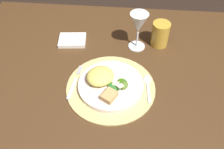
{
  "coord_description": "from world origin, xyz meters",
  "views": [
    {
      "loc": [
        0.01,
        -0.62,
        1.44
      ],
      "look_at": [
        -0.05,
        0.03,
        0.73
      ],
      "focal_mm": 40.34,
      "sensor_mm": 36.0,
      "label": 1
    }
  ],
  "objects_px": {
    "spoon": "(148,83)",
    "dining_table": "(123,102)",
    "wine_glass": "(139,25)",
    "fork": "(74,83)",
    "dinner_plate": "(111,85)",
    "amber_tumbler": "(160,34)",
    "napkin": "(72,40)"
  },
  "relations": [
    {
      "from": "napkin",
      "to": "amber_tumbler",
      "type": "relative_size",
      "value": 1.08
    },
    {
      "from": "spoon",
      "to": "wine_glass",
      "type": "distance_m",
      "value": 0.25
    },
    {
      "from": "dining_table",
      "to": "wine_glass",
      "type": "xyz_separation_m",
      "value": [
        0.04,
        0.22,
        0.23
      ]
    },
    {
      "from": "fork",
      "to": "amber_tumbler",
      "type": "relative_size",
      "value": 1.57
    },
    {
      "from": "dining_table",
      "to": "amber_tumbler",
      "type": "relative_size",
      "value": 12.65
    },
    {
      "from": "dining_table",
      "to": "dinner_plate",
      "type": "height_order",
      "value": "dinner_plate"
    },
    {
      "from": "dining_table",
      "to": "dinner_plate",
      "type": "relative_size",
      "value": 5.67
    },
    {
      "from": "amber_tumbler",
      "to": "wine_glass",
      "type": "bearing_deg",
      "value": -164.39
    },
    {
      "from": "napkin",
      "to": "dining_table",
      "type": "bearing_deg",
      "value": -43.45
    },
    {
      "from": "fork",
      "to": "dining_table",
      "type": "bearing_deg",
      "value": 5.53
    },
    {
      "from": "amber_tumbler",
      "to": "spoon",
      "type": "bearing_deg",
      "value": -101.72
    },
    {
      "from": "spoon",
      "to": "dining_table",
      "type": "bearing_deg",
      "value": -175.79
    },
    {
      "from": "dinner_plate",
      "to": "dining_table",
      "type": "bearing_deg",
      "value": 23.07
    },
    {
      "from": "dinner_plate",
      "to": "amber_tumbler",
      "type": "relative_size",
      "value": 2.23
    },
    {
      "from": "dining_table",
      "to": "amber_tumbler",
      "type": "height_order",
      "value": "amber_tumbler"
    },
    {
      "from": "dining_table",
      "to": "wine_glass",
      "type": "height_order",
      "value": "wine_glass"
    },
    {
      "from": "dining_table",
      "to": "amber_tumbler",
      "type": "xyz_separation_m",
      "value": [
        0.14,
        0.25,
        0.17
      ]
    },
    {
      "from": "dining_table",
      "to": "napkin",
      "type": "bearing_deg",
      "value": 136.55
    },
    {
      "from": "dining_table",
      "to": "amber_tumbler",
      "type": "distance_m",
      "value": 0.33
    },
    {
      "from": "amber_tumbler",
      "to": "dining_table",
      "type": "bearing_deg",
      "value": -119.02
    },
    {
      "from": "fork",
      "to": "napkin",
      "type": "bearing_deg",
      "value": 102.9
    },
    {
      "from": "fork",
      "to": "wine_glass",
      "type": "xyz_separation_m",
      "value": [
        0.23,
        0.24,
        0.11
      ]
    },
    {
      "from": "dinner_plate",
      "to": "spoon",
      "type": "height_order",
      "value": "dinner_plate"
    },
    {
      "from": "fork",
      "to": "spoon",
      "type": "distance_m",
      "value": 0.28
    },
    {
      "from": "fork",
      "to": "spoon",
      "type": "xyz_separation_m",
      "value": [
        0.28,
        0.02,
        -0.0
      ]
    },
    {
      "from": "fork",
      "to": "wine_glass",
      "type": "bearing_deg",
      "value": 46.53
    },
    {
      "from": "dining_table",
      "to": "fork",
      "type": "height_order",
      "value": "fork"
    },
    {
      "from": "fork",
      "to": "wine_glass",
      "type": "height_order",
      "value": "wine_glass"
    },
    {
      "from": "spoon",
      "to": "napkin",
      "type": "relative_size",
      "value": 1.16
    },
    {
      "from": "dining_table",
      "to": "wine_glass",
      "type": "bearing_deg",
      "value": 79.26
    },
    {
      "from": "spoon",
      "to": "napkin",
      "type": "distance_m",
      "value": 0.4
    },
    {
      "from": "napkin",
      "to": "wine_glass",
      "type": "xyz_separation_m",
      "value": [
        0.29,
        -0.01,
        0.11
      ]
    }
  ]
}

